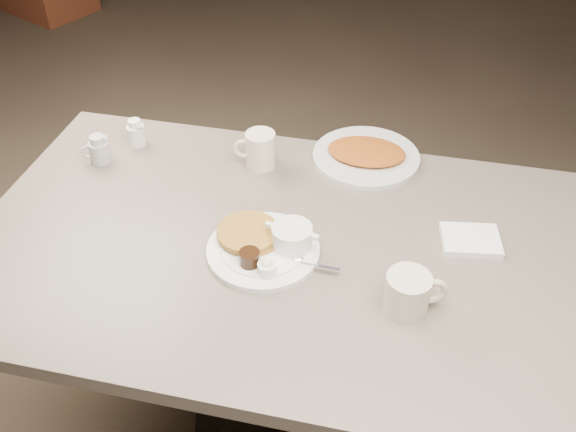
% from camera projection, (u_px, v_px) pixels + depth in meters
% --- Properties ---
extents(diner_table, '(1.50, 0.90, 0.75)m').
position_uv_depth(diner_table, '(286.00, 294.00, 1.60)').
color(diner_table, slate).
rests_on(diner_table, ground).
extents(main_plate, '(0.33, 0.30, 0.07)m').
position_uv_depth(main_plate, '(266.00, 244.00, 1.46)').
color(main_plate, white).
rests_on(main_plate, diner_table).
extents(coffee_mug_near, '(0.14, 0.12, 0.09)m').
position_uv_depth(coffee_mug_near, '(409.00, 292.00, 1.31)').
color(coffee_mug_near, beige).
rests_on(coffee_mug_near, diner_table).
extents(napkin, '(0.15, 0.13, 0.02)m').
position_uv_depth(napkin, '(471.00, 240.00, 1.49)').
color(napkin, white).
rests_on(napkin, diner_table).
extents(coffee_mug_far, '(0.12, 0.09, 0.10)m').
position_uv_depth(coffee_mug_far, '(260.00, 150.00, 1.71)').
color(coffee_mug_far, white).
rests_on(coffee_mug_far, diner_table).
extents(creamer_left, '(0.08, 0.06, 0.08)m').
position_uv_depth(creamer_left, '(99.00, 150.00, 1.73)').
color(creamer_left, beige).
rests_on(creamer_left, diner_table).
extents(creamer_right, '(0.06, 0.06, 0.08)m').
position_uv_depth(creamer_right, '(136.00, 133.00, 1.79)').
color(creamer_right, white).
rests_on(creamer_right, diner_table).
extents(hash_plate, '(0.29, 0.29, 0.04)m').
position_uv_depth(hash_plate, '(366.00, 155.00, 1.75)').
color(hash_plate, silver).
rests_on(hash_plate, diner_table).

